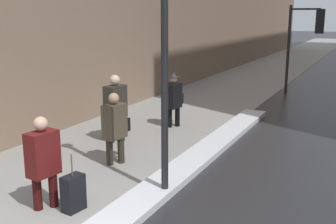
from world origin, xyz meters
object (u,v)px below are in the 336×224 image
lamp_post (164,4)px  pedestrian_in_fedora (174,97)px  pedestrian_in_glasses (43,159)px  pedestrian_nearside (115,105)px  rolling_suitcase (73,193)px  traffic_light_near (308,31)px  pedestrian_with_shoulder_bag (115,125)px

lamp_post → pedestrian_in_fedora: (-1.82, 4.17, -2.38)m
pedestrian_in_glasses → pedestrian_nearside: 3.72m
lamp_post → rolling_suitcase: bearing=-130.7°
pedestrian_in_fedora → rolling_suitcase: pedestrian_in_fedora is taller
pedestrian_in_glasses → pedestrian_nearside: bearing=-156.8°
lamp_post → traffic_light_near: (0.65, 10.86, -0.76)m
lamp_post → pedestrian_in_glasses: size_ratio=3.56×
pedestrian_with_shoulder_bag → pedestrian_in_fedora: (-0.20, 3.23, -0.00)m
traffic_light_near → pedestrian_in_glasses: traffic_light_near is taller
traffic_light_near → pedestrian_with_shoulder_bag: traffic_light_near is taller
lamp_post → pedestrian_nearside: lamp_post is taller
rolling_suitcase → pedestrian_with_shoulder_bag: bearing=-156.7°
pedestrian_with_shoulder_bag → pedestrian_nearside: (-0.86, 1.33, 0.08)m
pedestrian_in_glasses → pedestrian_in_fedora: 5.50m
pedestrian_in_glasses → pedestrian_with_shoulder_bag: 2.26m
traffic_light_near → pedestrian_with_shoulder_bag: bearing=-102.2°
lamp_post → rolling_suitcase: lamp_post is taller
traffic_light_near → pedestrian_nearside: size_ratio=2.05×
lamp_post → pedestrian_with_shoulder_bag: size_ratio=3.58×
lamp_post → pedestrian_nearside: 4.07m
pedestrian_nearside → pedestrian_in_fedora: size_ratio=1.08×
pedestrian_in_fedora → rolling_suitcase: (0.80, -5.36, -0.53)m
pedestrian_nearside → pedestrian_in_fedora: bearing=168.6°
traffic_light_near → pedestrian_in_glasses: bearing=-99.3°
rolling_suitcase → traffic_light_near: bearing=179.8°
pedestrian_in_glasses → pedestrian_with_shoulder_bag: size_ratio=1.01×
traffic_light_near → pedestrian_nearside: 9.26m
pedestrian_in_glasses → lamp_post: bearing=139.3°
traffic_light_near → pedestrian_in_glasses: (-2.13, -12.17, -1.61)m
traffic_light_near → pedestrian_in_fedora: 7.31m
pedestrian_nearside → lamp_post: bearing=55.1°
traffic_light_near → pedestrian_with_shoulder_bag: (-2.27, -9.92, -1.62)m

